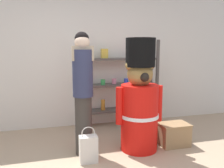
% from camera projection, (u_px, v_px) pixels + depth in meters
% --- Properties ---
extents(back_wall, '(6.40, 0.12, 2.60)m').
position_uv_depth(back_wall, '(88.00, 58.00, 4.60)').
color(back_wall, silver).
rests_on(back_wall, ground_plane).
extents(merchandise_shelf, '(1.46, 0.35, 1.66)m').
position_uv_depth(merchandise_shelf, '(120.00, 83.00, 4.62)').
color(merchandise_shelf, '#4C4742').
rests_on(merchandise_shelf, ground_plane).
extents(teddy_bear_guard, '(0.72, 0.57, 1.65)m').
position_uv_depth(teddy_bear_guard, '(140.00, 101.00, 3.48)').
color(teddy_bear_guard, red).
rests_on(teddy_bear_guard, ground_plane).
extents(person_shopper, '(0.29, 0.28, 1.72)m').
position_uv_depth(person_shopper, '(83.00, 90.00, 3.30)').
color(person_shopper, '#38332D').
rests_on(person_shopper, ground_plane).
extents(shopping_bag, '(0.24, 0.15, 0.49)m').
position_uv_depth(shopping_bag, '(88.00, 149.00, 3.15)').
color(shopping_bag, silver).
rests_on(shopping_bag, ground_plane).
extents(display_crate, '(0.45, 0.32, 0.35)m').
position_uv_depth(display_crate, '(174.00, 134.00, 3.70)').
color(display_crate, '#9E7A51').
rests_on(display_crate, ground_plane).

